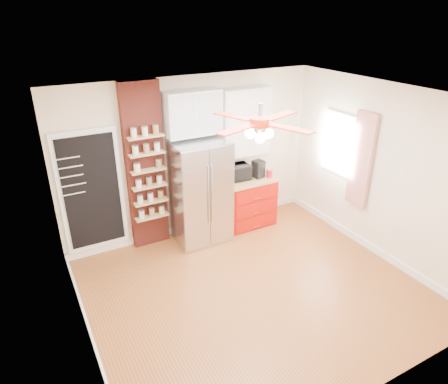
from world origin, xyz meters
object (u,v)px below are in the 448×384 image
fridge (200,192)px  red_cabinet (248,201)px  coffee_maker (258,169)px  canister_left (269,173)px  toaster_oven (236,172)px  ceiling_fan (260,122)px  pantry_jar_oats (137,168)px

fridge → red_cabinet: fridge is taller
fridge → coffee_maker: 1.16m
fridge → canister_left: size_ratio=11.69×
toaster_oven → coffee_maker: bearing=-10.7°
red_cabinet → coffee_maker: (0.18, -0.03, 0.60)m
fridge → ceiling_fan: size_ratio=1.25×
fridge → red_cabinet: (0.97, 0.05, -0.42)m
toaster_oven → coffee_maker: size_ratio=1.54×
toaster_oven → ceiling_fan: bearing=-109.3°
fridge → pantry_jar_oats: fridge is taller
coffee_maker → fridge: bearing=171.0°
red_cabinet → coffee_maker: bearing=-10.8°
coffee_maker → red_cabinet: bearing=159.4°
ceiling_fan → coffee_maker: (1.10, 1.65, -1.37)m
canister_left → ceiling_fan: bearing=-129.5°
ceiling_fan → coffee_maker: bearing=56.2°
red_cabinet → toaster_oven: size_ratio=1.98×
toaster_oven → coffee_maker: (0.40, -0.10, 0.02)m
fridge → pantry_jar_oats: (-0.97, 0.14, 0.56)m
fridge → red_cabinet: size_ratio=1.86×
pantry_jar_oats → fridge: bearing=-8.0°
canister_left → pantry_jar_oats: size_ratio=1.15×
red_cabinet → pantry_jar_oats: (-1.94, 0.09, 0.99)m
canister_left → pantry_jar_oats: (-2.29, 0.23, 0.46)m
pantry_jar_oats → red_cabinet: bearing=-2.6°
coffee_maker → pantry_jar_oats: 2.16m
canister_left → fridge: bearing=176.1°
toaster_oven → coffee_maker: coffee_maker is taller
fridge → toaster_oven: bearing=8.4°
ceiling_fan → pantry_jar_oats: (-1.02, 1.77, -0.99)m
canister_left → pantry_jar_oats: bearing=174.3°
red_cabinet → canister_left: (0.35, -0.14, 0.52)m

